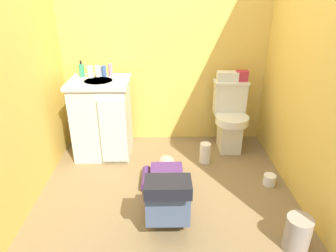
{
  "coord_description": "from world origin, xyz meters",
  "views": [
    {
      "loc": [
        -0.02,
        -2.27,
        1.67
      ],
      "look_at": [
        0.02,
        0.36,
        0.45
      ],
      "focal_mm": 32.43,
      "sensor_mm": 36.0,
      "label": 1
    }
  ],
  "objects": [
    {
      "name": "toilet_paper_roll",
      "position": [
        0.95,
        0.03,
        0.05
      ],
      "size": [
        0.11,
        0.11,
        0.1
      ],
      "primitive_type": "cylinder",
      "color": "white",
      "rests_on": "ground_plane"
    },
    {
      "name": "soap_dispenser",
      "position": [
        -0.85,
        0.78,
        0.89
      ],
      "size": [
        0.06,
        0.06,
        0.17
      ],
      "color": "#349B64",
      "rests_on": "vanity_cabinet"
    },
    {
      "name": "tissue_box",
      "position": [
        0.66,
        0.84,
        0.8
      ],
      "size": [
        0.22,
        0.11,
        0.1
      ],
      "primitive_type": "cube",
      "color": "silver",
      "rests_on": "toilet"
    },
    {
      "name": "trash_can",
      "position": [
        0.89,
        -0.72,
        0.13
      ],
      "size": [
        0.18,
        0.18,
        0.26
      ],
      "primitive_type": "cylinder",
      "color": "gray",
      "rests_on": "ground_plane"
    },
    {
      "name": "wall_back",
      "position": [
        0.0,
        1.06,
        1.2
      ],
      "size": [
        2.38,
        0.08,
        2.4
      ],
      "primitive_type": "cube",
      "color": "#E7BF53",
      "rests_on": "ground_plane"
    },
    {
      "name": "ground_plane",
      "position": [
        0.0,
        0.0,
        -0.02
      ],
      "size": [
        2.72,
        3.03,
        0.04
      ],
      "primitive_type": "cube",
      "color": "olive"
    },
    {
      "name": "wall_left",
      "position": [
        -1.15,
        0.0,
        1.2
      ],
      "size": [
        0.08,
        2.03,
        2.4
      ],
      "primitive_type": "cube",
      "color": "#E7BF53",
      "rests_on": "ground_plane"
    },
    {
      "name": "faucet",
      "position": [
        -0.66,
        0.8,
        0.87
      ],
      "size": [
        0.02,
        0.02,
        0.1
      ],
      "primitive_type": "cylinder",
      "color": "silver",
      "rests_on": "vanity_cabinet"
    },
    {
      "name": "person_plumber",
      "position": [
        0.0,
        -0.27,
        0.18
      ],
      "size": [
        0.39,
        1.06,
        0.52
      ],
      "color": "#512D6B",
      "rests_on": "ground_plane"
    },
    {
      "name": "vanity_cabinet",
      "position": [
        -0.66,
        0.66,
        0.42
      ],
      "size": [
        0.6,
        0.53,
        0.82
      ],
      "color": "silver",
      "rests_on": "ground_plane"
    },
    {
      "name": "bottle_white",
      "position": [
        -0.69,
        0.78,
        0.88
      ],
      "size": [
        0.05,
        0.05,
        0.12
      ],
      "primitive_type": "cylinder",
      "color": "white",
      "rests_on": "vanity_cabinet"
    },
    {
      "name": "bottle_clear",
      "position": [
        -0.76,
        0.75,
        0.88
      ],
      "size": [
        0.06,
        0.06,
        0.12
      ],
      "primitive_type": "cylinder",
      "color": "silver",
      "rests_on": "vanity_cabinet"
    },
    {
      "name": "paper_towel_roll",
      "position": [
        0.41,
        0.43,
        0.11
      ],
      "size": [
        0.11,
        0.11,
        0.21
      ],
      "primitive_type": "cylinder",
      "color": "white",
      "rests_on": "ground_plane"
    },
    {
      "name": "bottle_pink",
      "position": [
        -0.56,
        0.79,
        0.89
      ],
      "size": [
        0.04,
        0.04,
        0.13
      ],
      "primitive_type": "cylinder",
      "color": "pink",
      "rests_on": "vanity_cabinet"
    },
    {
      "name": "toiletry_bag",
      "position": [
        0.81,
        0.84,
        0.81
      ],
      "size": [
        0.12,
        0.09,
        0.11
      ],
      "primitive_type": "cube",
      "color": "#B22D3F",
      "rests_on": "toilet"
    },
    {
      "name": "bottle_blue",
      "position": [
        -0.62,
        0.79,
        0.88
      ],
      "size": [
        0.04,
        0.04,
        0.11
      ],
      "primitive_type": "cylinder",
      "color": "#426AB6",
      "rests_on": "vanity_cabinet"
    },
    {
      "name": "wall_right",
      "position": [
        1.15,
        0.0,
        1.2
      ],
      "size": [
        0.08,
        2.03,
        2.4
      ],
      "primitive_type": "cube",
      "color": "#E7BF53",
      "rests_on": "ground_plane"
    },
    {
      "name": "toilet",
      "position": [
        0.71,
        0.75,
        0.37
      ],
      "size": [
        0.36,
        0.46,
        0.75
      ],
      "color": "silver",
      "rests_on": "ground_plane"
    }
  ]
}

